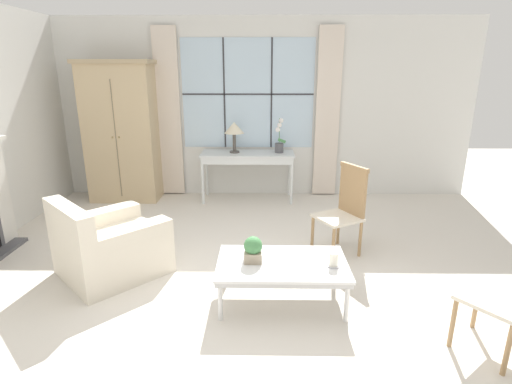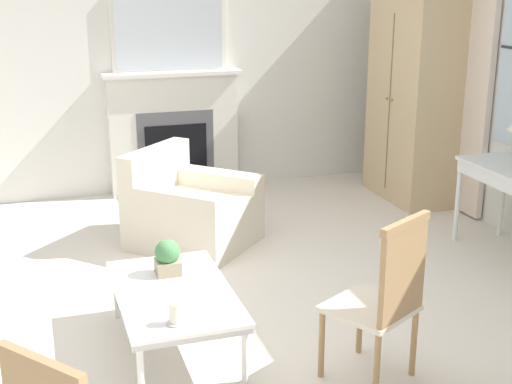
{
  "view_description": "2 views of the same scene",
  "coord_description": "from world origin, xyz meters",
  "px_view_note": "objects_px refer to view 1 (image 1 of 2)",
  "views": [
    {
      "loc": [
        0.23,
        -3.48,
        2.04
      ],
      "look_at": [
        0.17,
        0.46,
        0.81
      ],
      "focal_mm": 28.0,
      "sensor_mm": 36.0,
      "label": 1
    },
    {
      "loc": [
        4.39,
        -1.02,
        2.26
      ],
      "look_at": [
        0.19,
        0.32,
        0.9
      ],
      "focal_mm": 50.0,
      "sensor_mm": 36.0,
      "label": 2
    }
  ],
  "objects_px": {
    "table_lamp": "(234,129)",
    "potted_orchid": "(279,141)",
    "potted_plant_small": "(253,249)",
    "pillar_candle": "(334,260)",
    "armoire": "(122,132)",
    "side_chair_wooden": "(345,206)",
    "armchair_upholstered": "(110,248)",
    "coffee_table": "(282,266)",
    "console_table": "(247,158)"
  },
  "relations": [
    {
      "from": "table_lamp",
      "to": "potted_orchid",
      "type": "bearing_deg",
      "value": 0.99
    },
    {
      "from": "potted_plant_small",
      "to": "pillar_candle",
      "type": "distance_m",
      "value": 0.71
    },
    {
      "from": "armoire",
      "to": "potted_plant_small",
      "type": "height_order",
      "value": "armoire"
    },
    {
      "from": "table_lamp",
      "to": "side_chair_wooden",
      "type": "height_order",
      "value": "table_lamp"
    },
    {
      "from": "armchair_upholstered",
      "to": "table_lamp",
      "type": "bearing_deg",
      "value": 65.72
    },
    {
      "from": "pillar_candle",
      "to": "side_chair_wooden",
      "type": "bearing_deg",
      "value": 74.43
    },
    {
      "from": "armchair_upholstered",
      "to": "pillar_candle",
      "type": "distance_m",
      "value": 2.26
    },
    {
      "from": "armchair_upholstered",
      "to": "pillar_candle",
      "type": "relative_size",
      "value": 9.0
    },
    {
      "from": "pillar_candle",
      "to": "potted_orchid",
      "type": "bearing_deg",
      "value": 96.62
    },
    {
      "from": "armchair_upholstered",
      "to": "coffee_table",
      "type": "xyz_separation_m",
      "value": [
        1.74,
        -0.49,
        0.08
      ]
    },
    {
      "from": "console_table",
      "to": "table_lamp",
      "type": "bearing_deg",
      "value": 174.58
    },
    {
      "from": "potted_orchid",
      "to": "potted_plant_small",
      "type": "height_order",
      "value": "potted_orchid"
    },
    {
      "from": "armchair_upholstered",
      "to": "coffee_table",
      "type": "distance_m",
      "value": 1.81
    },
    {
      "from": "potted_plant_small",
      "to": "console_table",
      "type": "bearing_deg",
      "value": 93.04
    },
    {
      "from": "table_lamp",
      "to": "coffee_table",
      "type": "xyz_separation_m",
      "value": [
        0.62,
        -2.97,
        -0.78
      ]
    },
    {
      "from": "side_chair_wooden",
      "to": "pillar_candle",
      "type": "bearing_deg",
      "value": -105.57
    },
    {
      "from": "table_lamp",
      "to": "armchair_upholstered",
      "type": "xyz_separation_m",
      "value": [
        -1.12,
        -2.48,
        -0.86
      ]
    },
    {
      "from": "armoire",
      "to": "armchair_upholstered",
      "type": "distance_m",
      "value": 2.68
    },
    {
      "from": "armoire",
      "to": "potted_orchid",
      "type": "relative_size",
      "value": 4.02
    },
    {
      "from": "console_table",
      "to": "side_chair_wooden",
      "type": "distance_m",
      "value": 2.24
    },
    {
      "from": "console_table",
      "to": "coffee_table",
      "type": "height_order",
      "value": "console_table"
    },
    {
      "from": "coffee_table",
      "to": "side_chair_wooden",
      "type": "bearing_deg",
      "value": 54.4
    },
    {
      "from": "armchair_upholstered",
      "to": "side_chair_wooden",
      "type": "distance_m",
      "value": 2.57
    },
    {
      "from": "coffee_table",
      "to": "console_table",
      "type": "bearing_deg",
      "value": 98.0
    },
    {
      "from": "armoire",
      "to": "armchair_upholstered",
      "type": "xyz_separation_m",
      "value": [
        0.63,
        -2.47,
        -0.81
      ]
    },
    {
      "from": "console_table",
      "to": "potted_plant_small",
      "type": "distance_m",
      "value": 2.95
    },
    {
      "from": "coffee_table",
      "to": "pillar_candle",
      "type": "xyz_separation_m",
      "value": [
        0.44,
        -0.08,
        0.1
      ]
    },
    {
      "from": "armoire",
      "to": "pillar_candle",
      "type": "relative_size",
      "value": 15.29
    },
    {
      "from": "armoire",
      "to": "armchair_upholstered",
      "type": "relative_size",
      "value": 1.7
    },
    {
      "from": "coffee_table",
      "to": "potted_plant_small",
      "type": "xyz_separation_m",
      "value": [
        -0.26,
        0.02,
        0.15
      ]
    },
    {
      "from": "potted_orchid",
      "to": "pillar_candle",
      "type": "xyz_separation_m",
      "value": [
        0.36,
        -3.06,
        -0.5
      ]
    },
    {
      "from": "side_chair_wooden",
      "to": "potted_plant_small",
      "type": "bearing_deg",
      "value": -134.33
    },
    {
      "from": "potted_orchid",
      "to": "table_lamp",
      "type": "bearing_deg",
      "value": -179.01
    },
    {
      "from": "potted_orchid",
      "to": "coffee_table",
      "type": "relative_size",
      "value": 0.46
    },
    {
      "from": "potted_plant_small",
      "to": "pillar_candle",
      "type": "xyz_separation_m",
      "value": [
        0.7,
        -0.09,
        -0.05
      ]
    },
    {
      "from": "armoire",
      "to": "table_lamp",
      "type": "relative_size",
      "value": 4.52
    },
    {
      "from": "table_lamp",
      "to": "pillar_candle",
      "type": "bearing_deg",
      "value": -70.88
    },
    {
      "from": "console_table",
      "to": "coffee_table",
      "type": "bearing_deg",
      "value": -82.0
    },
    {
      "from": "armoire",
      "to": "pillar_candle",
      "type": "distance_m",
      "value": 4.19
    },
    {
      "from": "armoire",
      "to": "potted_plant_small",
      "type": "bearing_deg",
      "value": -54.39
    },
    {
      "from": "console_table",
      "to": "coffee_table",
      "type": "distance_m",
      "value": 3.0
    },
    {
      "from": "table_lamp",
      "to": "side_chair_wooden",
      "type": "distance_m",
      "value": 2.43
    },
    {
      "from": "potted_orchid",
      "to": "console_table",
      "type": "bearing_deg",
      "value": -176.38
    },
    {
      "from": "table_lamp",
      "to": "side_chair_wooden",
      "type": "xyz_separation_m",
      "value": [
        1.37,
        -1.92,
        -0.57
      ]
    },
    {
      "from": "table_lamp",
      "to": "pillar_candle",
      "type": "height_order",
      "value": "table_lamp"
    },
    {
      "from": "armoire",
      "to": "coffee_table",
      "type": "distance_m",
      "value": 3.87
    },
    {
      "from": "armoire",
      "to": "table_lamp",
      "type": "height_order",
      "value": "armoire"
    },
    {
      "from": "console_table",
      "to": "armoire",
      "type": "bearing_deg",
      "value": 179.64
    },
    {
      "from": "coffee_table",
      "to": "table_lamp",
      "type": "bearing_deg",
      "value": 101.75
    },
    {
      "from": "side_chair_wooden",
      "to": "potted_plant_small",
      "type": "height_order",
      "value": "side_chair_wooden"
    }
  ]
}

